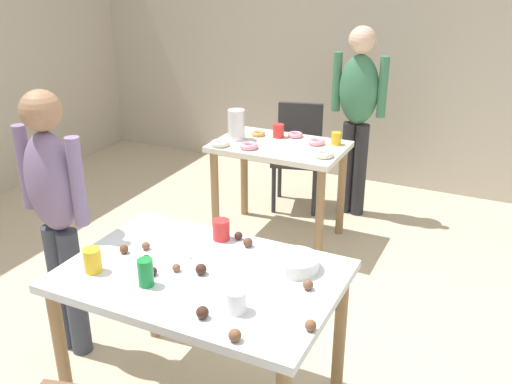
{
  "coord_description": "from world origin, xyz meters",
  "views": [
    {
      "loc": [
        1.04,
        -1.97,
        2.06
      ],
      "look_at": [
        -0.14,
        0.5,
        0.9
      ],
      "focal_mm": 40.19,
      "sensor_mm": 36.0,
      "label": 1
    }
  ],
  "objects_px": {
    "mixing_bowl": "(295,263)",
    "soda_can": "(146,273)",
    "dining_table_far": "(279,161)",
    "pitcher_far": "(236,125)",
    "person_girl_near": "(55,205)",
    "person_adult_far": "(358,106)",
    "chair_far_table": "(298,149)",
    "dining_table_near": "(202,291)"
  },
  "relations": [
    {
      "from": "person_adult_far",
      "to": "pitcher_far",
      "type": "distance_m",
      "value": 1.01
    },
    {
      "from": "person_girl_near",
      "to": "mixing_bowl",
      "type": "bearing_deg",
      "value": 6.56
    },
    {
      "from": "dining_table_far",
      "to": "person_girl_near",
      "type": "distance_m",
      "value": 1.83
    },
    {
      "from": "dining_table_far",
      "to": "soda_can",
      "type": "distance_m",
      "value": 2.02
    },
    {
      "from": "chair_far_table",
      "to": "soda_can",
      "type": "bearing_deg",
      "value": -82.31
    },
    {
      "from": "dining_table_far",
      "to": "chair_far_table",
      "type": "distance_m",
      "value": 0.68
    },
    {
      "from": "dining_table_near",
      "to": "pitcher_far",
      "type": "relative_size",
      "value": 5.39
    },
    {
      "from": "dining_table_near",
      "to": "person_girl_near",
      "type": "distance_m",
      "value": 0.92
    },
    {
      "from": "dining_table_far",
      "to": "person_adult_far",
      "type": "bearing_deg",
      "value": 60.15
    },
    {
      "from": "person_girl_near",
      "to": "person_adult_far",
      "type": "xyz_separation_m",
      "value": [
        0.86,
        2.41,
        0.05
      ]
    },
    {
      "from": "mixing_bowl",
      "to": "soda_can",
      "type": "bearing_deg",
      "value": -142.46
    },
    {
      "from": "dining_table_far",
      "to": "person_girl_near",
      "type": "height_order",
      "value": "person_girl_near"
    },
    {
      "from": "person_adult_far",
      "to": "mixing_bowl",
      "type": "bearing_deg",
      "value": -80.3
    },
    {
      "from": "dining_table_far",
      "to": "mixing_bowl",
      "type": "xyz_separation_m",
      "value": [
        0.77,
        -1.6,
        0.17
      ]
    },
    {
      "from": "chair_far_table",
      "to": "soda_can",
      "type": "xyz_separation_m",
      "value": [
        0.36,
        -2.66,
        0.31
      ]
    },
    {
      "from": "dining_table_near",
      "to": "person_adult_far",
      "type": "distance_m",
      "value": 2.49
    },
    {
      "from": "dining_table_near",
      "to": "chair_far_table",
      "type": "distance_m",
      "value": 2.53
    },
    {
      "from": "dining_table_near",
      "to": "dining_table_far",
      "type": "relative_size",
      "value": 1.27
    },
    {
      "from": "dining_table_far",
      "to": "soda_can",
      "type": "height_order",
      "value": "soda_can"
    },
    {
      "from": "mixing_bowl",
      "to": "pitcher_far",
      "type": "distance_m",
      "value": 1.92
    },
    {
      "from": "person_girl_near",
      "to": "dining_table_far",
      "type": "bearing_deg",
      "value": 74.62
    },
    {
      "from": "dining_table_far",
      "to": "pitcher_far",
      "type": "xyz_separation_m",
      "value": [
        -0.34,
        -0.03,
        0.25
      ]
    },
    {
      "from": "dining_table_near",
      "to": "mixing_bowl",
      "type": "bearing_deg",
      "value": 29.77
    },
    {
      "from": "dining_table_far",
      "to": "mixing_bowl",
      "type": "distance_m",
      "value": 1.78
    },
    {
      "from": "soda_can",
      "to": "chair_far_table",
      "type": "bearing_deg",
      "value": 97.69
    },
    {
      "from": "dining_table_far",
      "to": "pitcher_far",
      "type": "height_order",
      "value": "pitcher_far"
    },
    {
      "from": "mixing_bowl",
      "to": "pitcher_far",
      "type": "bearing_deg",
      "value": 125.27
    },
    {
      "from": "soda_can",
      "to": "pitcher_far",
      "type": "distance_m",
      "value": 2.06
    },
    {
      "from": "mixing_bowl",
      "to": "pitcher_far",
      "type": "height_order",
      "value": "pitcher_far"
    },
    {
      "from": "person_adult_far",
      "to": "pitcher_far",
      "type": "relative_size",
      "value": 6.82
    },
    {
      "from": "dining_table_far",
      "to": "mixing_bowl",
      "type": "relative_size",
      "value": 4.47
    },
    {
      "from": "person_adult_far",
      "to": "soda_can",
      "type": "distance_m",
      "value": 2.67
    },
    {
      "from": "person_adult_far",
      "to": "dining_table_far",
      "type": "bearing_deg",
      "value": -119.85
    },
    {
      "from": "person_adult_far",
      "to": "soda_can",
      "type": "bearing_deg",
      "value": -92.81
    },
    {
      "from": "person_adult_far",
      "to": "pitcher_far",
      "type": "bearing_deg",
      "value": -135.91
    },
    {
      "from": "chair_far_table",
      "to": "dining_table_far",
      "type": "bearing_deg",
      "value": -80.79
    },
    {
      "from": "soda_can",
      "to": "person_girl_near",
      "type": "bearing_deg",
      "value": 160.81
    },
    {
      "from": "chair_far_table",
      "to": "person_girl_near",
      "type": "distance_m",
      "value": 2.46
    },
    {
      "from": "dining_table_far",
      "to": "chair_far_table",
      "type": "relative_size",
      "value": 1.1
    },
    {
      "from": "mixing_bowl",
      "to": "soda_can",
      "type": "height_order",
      "value": "soda_can"
    },
    {
      "from": "soda_can",
      "to": "dining_table_far",
      "type": "bearing_deg",
      "value": 97.19
    },
    {
      "from": "person_girl_near",
      "to": "soda_can",
      "type": "distance_m",
      "value": 0.78
    }
  ]
}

